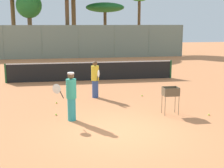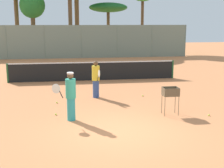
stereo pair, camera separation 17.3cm
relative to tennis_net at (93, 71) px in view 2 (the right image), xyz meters
name	(u,v)px [view 2 (the right image)]	position (x,y,z in m)	size (l,w,h in m)	color
ground_plane	(120,132)	(0.00, -8.70, -0.56)	(80.00, 80.00, 0.00)	#D37F4C
tennis_net	(93,71)	(0.00, 0.00, 0.00)	(9.59, 0.10, 1.07)	#26592D
back_fence	(82,42)	(0.00, 11.40, 0.96)	(20.15, 0.08, 3.03)	gray
tree_1	(108,8)	(3.25, 16.82, 4.22)	(4.18, 4.18, 5.37)	brown
tree_4	(32,7)	(-4.65, 15.31, 4.24)	(2.54, 2.54, 6.20)	brown
player_white_outfit	(96,79)	(-0.27, -4.16, 0.28)	(0.34, 0.88, 1.63)	#334C8C
player_red_cap	(71,96)	(-1.45, -7.31, 0.31)	(0.83, 0.49, 1.66)	teal
ball_cart	(170,94)	(2.12, -7.14, 0.21)	(0.56, 0.41, 1.00)	brown
tennis_ball_0	(56,114)	(-1.99, -6.62, -0.52)	(0.07, 0.07, 0.07)	#D1E54C
tennis_ball_1	(209,115)	(3.44, -7.55, -0.52)	(0.07, 0.07, 0.07)	#D1E54C
tennis_ball_2	(57,102)	(-1.98, -4.93, -0.52)	(0.07, 0.07, 0.07)	#D1E54C
tennis_ball_3	(143,96)	(1.83, -4.29, -0.52)	(0.07, 0.07, 0.07)	#D1E54C
parked_car	(21,49)	(-5.87, 14.26, 0.10)	(4.20, 1.70, 1.60)	#3F4C8C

